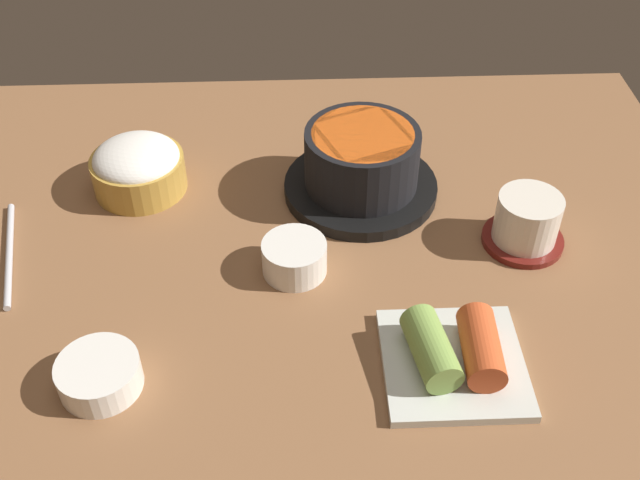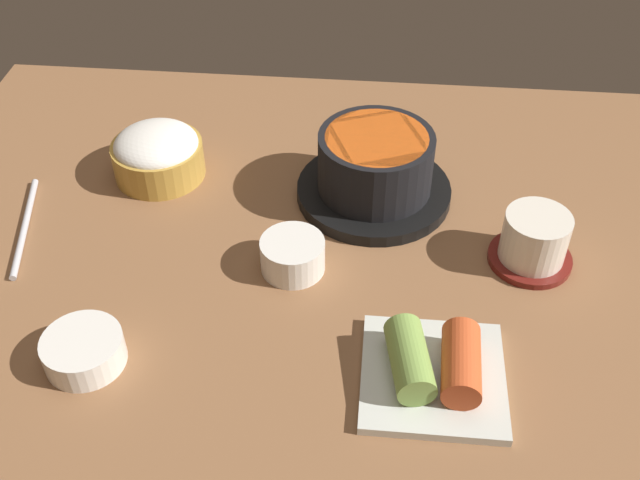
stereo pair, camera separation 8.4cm
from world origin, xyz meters
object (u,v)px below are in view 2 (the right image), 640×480
(stone_pot, at_px, (375,169))
(tea_cup_with_saucer, at_px, (534,239))
(side_bowl_near, at_px, (83,350))
(banchan_cup_center, at_px, (293,254))
(kimchi_plate, at_px, (434,368))
(rice_bowl, at_px, (158,153))

(stone_pot, xyz_separation_m, tea_cup_with_saucer, (0.18, -0.10, -0.01))
(tea_cup_with_saucer, bearing_deg, side_bowl_near, -157.29)
(tea_cup_with_saucer, xyz_separation_m, side_bowl_near, (-0.45, -0.19, -0.01))
(banchan_cup_center, bearing_deg, kimchi_plate, -42.94)
(side_bowl_near, bearing_deg, banchan_cup_center, 38.75)
(tea_cup_with_saucer, bearing_deg, rice_bowl, 165.40)
(banchan_cup_center, bearing_deg, side_bowl_near, -141.25)
(rice_bowl, height_order, tea_cup_with_saucer, rice_bowl)
(rice_bowl, distance_m, kimchi_plate, 0.46)
(kimchi_plate, xyz_separation_m, side_bowl_near, (-0.34, -0.01, -0.00))
(stone_pot, relative_size, tea_cup_with_saucer, 2.03)
(kimchi_plate, bearing_deg, stone_pot, 103.80)
(rice_bowl, distance_m, side_bowl_near, 0.31)
(tea_cup_with_saucer, height_order, banchan_cup_center, tea_cup_with_saucer)
(side_bowl_near, bearing_deg, kimchi_plate, 1.40)
(kimchi_plate, height_order, side_bowl_near, kimchi_plate)
(kimchi_plate, bearing_deg, side_bowl_near, -178.60)
(rice_bowl, bearing_deg, tea_cup_with_saucer, -14.60)
(stone_pot, relative_size, kimchi_plate, 1.38)
(tea_cup_with_saucer, bearing_deg, banchan_cup_center, -171.67)
(kimchi_plate, distance_m, side_bowl_near, 0.34)
(tea_cup_with_saucer, bearing_deg, kimchi_plate, -121.69)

